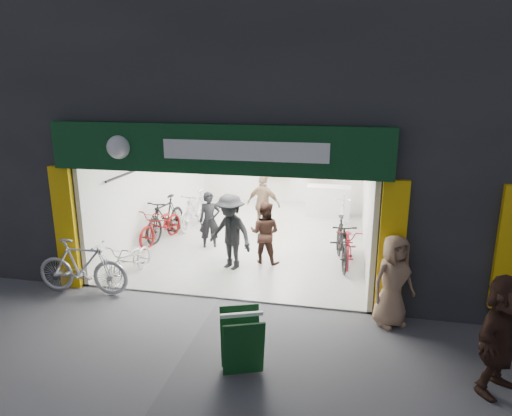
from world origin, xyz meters
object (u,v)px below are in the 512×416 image
(bike_left_front, at_px, (130,260))
(pedestrian_near, at_px, (393,281))
(parked_bike, at_px, (82,267))
(bike_right_front, at_px, (342,242))
(sandwich_board, at_px, (242,341))

(bike_left_front, relative_size, pedestrian_near, 0.96)
(parked_bike, height_order, pedestrian_near, pedestrian_near)
(bike_right_front, distance_m, sandwich_board, 4.74)
(sandwich_board, bearing_deg, parked_bike, 131.96)
(bike_left_front, bearing_deg, parked_bike, -115.93)
(bike_right_front, bearing_deg, parked_bike, -160.72)
(parked_bike, xyz_separation_m, pedestrian_near, (6.10, 0.00, 0.25))
(bike_right_front, relative_size, sandwich_board, 2.04)
(parked_bike, distance_m, pedestrian_near, 6.11)
(pedestrian_near, bearing_deg, bike_left_front, 137.33)
(parked_bike, relative_size, pedestrian_near, 1.16)
(parked_bike, bearing_deg, pedestrian_near, -92.74)
(bike_right_front, xyz_separation_m, sandwich_board, (-1.32, -4.55, -0.06))
(pedestrian_near, xyz_separation_m, sandwich_board, (-2.28, -1.91, -0.33))
(pedestrian_near, bearing_deg, sandwich_board, -173.37)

